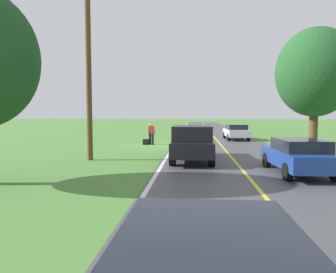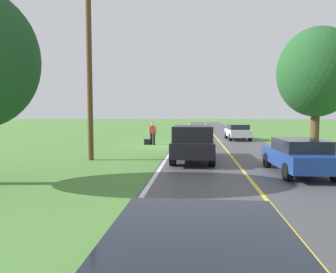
{
  "view_description": "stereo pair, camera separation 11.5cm",
  "coord_description": "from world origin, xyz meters",
  "px_view_note": "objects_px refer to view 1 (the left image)",
  "views": [
    {
      "loc": [
        -2.38,
        23.28,
        2.44
      ],
      "look_at": [
        -1.34,
        10.56,
        1.48
      ],
      "focal_mm": 33.48,
      "sensor_mm": 36.0,
      "label": 1
    },
    {
      "loc": [
        -2.5,
        23.27,
        2.44
      ],
      "look_at": [
        -1.34,
        10.56,
        1.48
      ],
      "focal_mm": 33.48,
      "sensor_mm": 36.0,
      "label": 2
    }
  ],
  "objects_px": {
    "sedan_mid_oncoming": "(298,155)",
    "pickup_truck_passing": "(192,142)",
    "utility_pole_roadside": "(89,77)",
    "suitcase_carried": "(146,142)",
    "hitchhiker_walking": "(151,132)",
    "sedan_near_oncoming": "(236,131)",
    "tree_far_side_near": "(315,73)"
  },
  "relations": [
    {
      "from": "pickup_truck_passing",
      "to": "utility_pole_roadside",
      "type": "xyz_separation_m",
      "value": [
        5.28,
        0.05,
        3.32
      ]
    },
    {
      "from": "pickup_truck_passing",
      "to": "suitcase_carried",
      "type": "bearing_deg",
      "value": -65.6
    },
    {
      "from": "tree_far_side_near",
      "to": "sedan_near_oncoming",
      "type": "distance_m",
      "value": 10.36
    },
    {
      "from": "pickup_truck_passing",
      "to": "tree_far_side_near",
      "type": "relative_size",
      "value": 0.7
    },
    {
      "from": "tree_far_side_near",
      "to": "sedan_mid_oncoming",
      "type": "bearing_deg",
      "value": 66.02
    },
    {
      "from": "utility_pole_roadside",
      "to": "hitchhiker_walking",
      "type": "bearing_deg",
      "value": -104.6
    },
    {
      "from": "sedan_near_oncoming",
      "to": "sedan_mid_oncoming",
      "type": "bearing_deg",
      "value": 91.1
    },
    {
      "from": "hitchhiker_walking",
      "to": "utility_pole_roadside",
      "type": "xyz_separation_m",
      "value": [
        2.1,
        8.07,
        3.31
      ]
    },
    {
      "from": "sedan_mid_oncoming",
      "to": "pickup_truck_passing",
      "type": "bearing_deg",
      "value": -34.72
    },
    {
      "from": "pickup_truck_passing",
      "to": "sedan_near_oncoming",
      "type": "height_order",
      "value": "pickup_truck_passing"
    },
    {
      "from": "pickup_truck_passing",
      "to": "sedan_near_oncoming",
      "type": "relative_size",
      "value": 1.21
    },
    {
      "from": "sedan_mid_oncoming",
      "to": "utility_pole_roadside",
      "type": "bearing_deg",
      "value": -16.9
    },
    {
      "from": "suitcase_carried",
      "to": "tree_far_side_near",
      "type": "bearing_deg",
      "value": 68.92
    },
    {
      "from": "hitchhiker_walking",
      "to": "pickup_truck_passing",
      "type": "height_order",
      "value": "pickup_truck_passing"
    },
    {
      "from": "hitchhiker_walking",
      "to": "suitcase_carried",
      "type": "bearing_deg",
      "value": 14.35
    },
    {
      "from": "suitcase_carried",
      "to": "utility_pole_roadside",
      "type": "bearing_deg",
      "value": -15.46
    },
    {
      "from": "suitcase_carried",
      "to": "utility_pole_roadside",
      "type": "xyz_separation_m",
      "value": [
        1.69,
        7.96,
        4.07
      ]
    },
    {
      "from": "suitcase_carried",
      "to": "sedan_near_oncoming",
      "type": "xyz_separation_m",
      "value": [
        -7.53,
        -5.27,
        0.54
      ]
    },
    {
      "from": "utility_pole_roadside",
      "to": "sedan_near_oncoming",
      "type": "bearing_deg",
      "value": -124.87
    },
    {
      "from": "sedan_near_oncoming",
      "to": "suitcase_carried",
      "type": "bearing_deg",
      "value": 34.96
    },
    {
      "from": "suitcase_carried",
      "to": "hitchhiker_walking",
      "type": "bearing_deg",
      "value": 100.86
    },
    {
      "from": "hitchhiker_walking",
      "to": "suitcase_carried",
      "type": "xyz_separation_m",
      "value": [
        0.41,
        0.11,
        -0.76
      ]
    },
    {
      "from": "hitchhiker_walking",
      "to": "utility_pole_roadside",
      "type": "distance_m",
      "value": 8.97
    },
    {
      "from": "hitchhiker_walking",
      "to": "suitcase_carried",
      "type": "height_order",
      "value": "hitchhiker_walking"
    },
    {
      "from": "tree_far_side_near",
      "to": "utility_pole_roadside",
      "type": "xyz_separation_m",
      "value": [
        12.79,
        4.44,
        -0.63
      ]
    },
    {
      "from": "pickup_truck_passing",
      "to": "sedan_mid_oncoming",
      "type": "xyz_separation_m",
      "value": [
        -4.25,
        2.95,
        -0.21
      ]
    },
    {
      "from": "suitcase_carried",
      "to": "sedan_mid_oncoming",
      "type": "bearing_deg",
      "value": 32.34
    },
    {
      "from": "sedan_near_oncoming",
      "to": "hitchhiker_walking",
      "type": "bearing_deg",
      "value": 35.95
    },
    {
      "from": "tree_far_side_near",
      "to": "utility_pole_roadside",
      "type": "bearing_deg",
      "value": 19.15
    },
    {
      "from": "hitchhiker_walking",
      "to": "utility_pole_roadside",
      "type": "height_order",
      "value": "utility_pole_roadside"
    },
    {
      "from": "suitcase_carried",
      "to": "pickup_truck_passing",
      "type": "height_order",
      "value": "pickup_truck_passing"
    },
    {
      "from": "pickup_truck_passing",
      "to": "utility_pole_roadside",
      "type": "relative_size",
      "value": 0.63
    }
  ]
}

